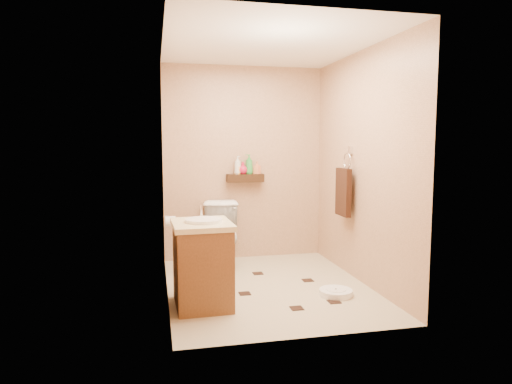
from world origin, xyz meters
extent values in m
plane|color=tan|center=(0.00, 0.00, 0.00)|extent=(2.50, 2.50, 0.00)
cube|color=tan|center=(0.00, 1.25, 1.20)|extent=(2.00, 0.04, 2.40)
cube|color=tan|center=(0.00, -1.25, 1.20)|extent=(2.00, 0.04, 2.40)
cube|color=tan|center=(-1.00, 0.00, 1.20)|extent=(0.04, 2.50, 2.40)
cube|color=tan|center=(1.00, 0.00, 1.20)|extent=(0.04, 2.50, 2.40)
cube|color=white|center=(0.00, 0.00, 2.40)|extent=(2.00, 2.50, 0.02)
cube|color=#33200E|center=(0.00, 1.17, 1.02)|extent=(0.46, 0.14, 0.10)
cube|color=black|center=(-0.27, -0.17, 0.00)|extent=(0.11, 0.11, 0.01)
cube|color=black|center=(0.47, 0.11, 0.00)|extent=(0.11, 0.11, 0.01)
cube|color=black|center=(0.10, -0.65, 0.00)|extent=(0.11, 0.11, 0.01)
cube|color=black|center=(-0.52, 0.56, 0.00)|extent=(0.11, 0.11, 0.01)
cube|color=black|center=(0.49, -0.57, 0.00)|extent=(0.11, 0.11, 0.01)
cube|color=black|center=(0.01, 0.47, 0.00)|extent=(0.11, 0.11, 0.01)
imported|color=white|center=(-0.35, 0.83, 0.38)|extent=(0.50, 0.78, 0.75)
cube|color=brown|center=(-0.70, -0.39, 0.36)|extent=(0.49, 0.60, 0.71)
cube|color=beige|center=(-0.70, -0.39, 0.74)|extent=(0.53, 0.64, 0.05)
cylinder|color=white|center=(-0.68, -0.39, 0.76)|extent=(0.33, 0.33, 0.05)
cylinder|color=silver|center=(-0.68, -0.18, 0.82)|extent=(0.03, 0.03, 0.11)
cylinder|color=white|center=(0.57, -0.40, 0.03)|extent=(0.38, 0.38, 0.06)
cylinder|color=white|center=(0.57, -0.40, 0.06)|extent=(0.19, 0.19, 0.01)
cylinder|color=#196266|center=(-0.81, 0.66, 0.06)|extent=(0.11, 0.11, 0.12)
cylinder|color=white|center=(-0.81, 0.66, 0.29)|extent=(0.02, 0.02, 0.35)
sphere|color=white|center=(-0.81, 0.66, 0.45)|extent=(0.08, 0.08, 0.08)
cube|color=silver|center=(0.98, 0.25, 1.38)|extent=(0.03, 0.06, 0.08)
torus|color=silver|center=(0.95, 0.25, 1.26)|extent=(0.02, 0.19, 0.19)
cube|color=#351710|center=(0.91, 0.25, 0.92)|extent=(0.06, 0.30, 0.52)
cylinder|color=white|center=(-0.94, 0.65, 0.60)|extent=(0.11, 0.11, 0.11)
cylinder|color=silver|center=(-0.98, 0.65, 0.66)|extent=(0.04, 0.02, 0.02)
imported|color=silver|center=(-0.09, 1.17, 1.18)|extent=(0.10, 0.10, 0.23)
imported|color=#FFAF35|center=(-0.09, 1.17, 1.14)|extent=(0.09, 0.09, 0.14)
imported|color=#BA1538|center=(-0.03, 1.17, 1.15)|extent=(0.16, 0.16, 0.15)
imported|color=green|center=(0.05, 1.17, 1.19)|extent=(0.10, 0.10, 0.24)
imported|color=#F38451|center=(0.15, 1.17, 1.15)|extent=(0.10, 0.10, 0.16)
camera|label=1|loc=(-1.10, -4.37, 1.46)|focal=32.00mm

